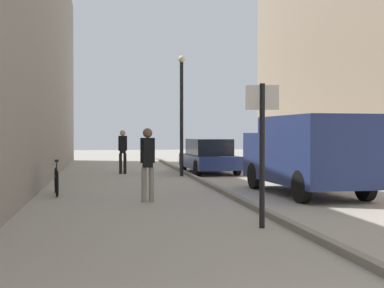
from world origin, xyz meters
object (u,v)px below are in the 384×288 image
(pedestrian_main_foreground, at_px, (148,159))
(parked_car, at_px, (209,156))
(delivery_van, at_px, (306,152))
(bicycle_leaning, at_px, (56,181))
(street_sign_post, at_px, (262,142))
(pedestrian_mid_block, at_px, (123,149))
(lamp_post, at_px, (182,107))

(pedestrian_main_foreground, relative_size, parked_car, 0.43)
(delivery_van, relative_size, parked_car, 1.19)
(parked_car, bearing_deg, bicycle_leaning, -130.92)
(pedestrian_main_foreground, xyz_separation_m, street_sign_post, (1.74, -3.97, 0.49))
(pedestrian_mid_block, bearing_deg, pedestrian_main_foreground, 91.48)
(street_sign_post, bearing_deg, bicycle_leaning, -43.54)
(pedestrian_main_foreground, distance_m, parked_car, 9.88)
(pedestrian_mid_block, bearing_deg, bicycle_leaning, 73.96)
(street_sign_post, distance_m, bicycle_leaning, 7.32)
(pedestrian_mid_block, xyz_separation_m, lamp_post, (2.26, -1.50, 1.67))
(pedestrian_mid_block, relative_size, bicycle_leaning, 1.04)
(street_sign_post, bearing_deg, parked_car, -85.05)
(street_sign_post, distance_m, lamp_post, 11.86)
(parked_car, distance_m, street_sign_post, 13.38)
(pedestrian_mid_block, xyz_separation_m, bicycle_leaning, (-2.07, -7.35, -0.67))
(parked_car, height_order, lamp_post, lamp_post)
(parked_car, distance_m, bicycle_leaning, 9.28)
(pedestrian_main_foreground, height_order, delivery_van, delivery_van)
(lamp_post, bearing_deg, bicycle_leaning, -126.50)
(pedestrian_main_foreground, bearing_deg, parked_car, 66.77)
(delivery_van, relative_size, street_sign_post, 1.96)
(pedestrian_main_foreground, distance_m, pedestrian_mid_block, 9.34)
(parked_car, height_order, street_sign_post, street_sign_post)
(street_sign_post, bearing_deg, pedestrian_mid_block, -69.46)
(delivery_van, bearing_deg, street_sign_post, -122.32)
(pedestrian_main_foreground, xyz_separation_m, parked_car, (3.34, 9.29, -0.34))
(lamp_post, bearing_deg, delivery_van, -70.18)
(pedestrian_mid_block, distance_m, parked_car, 3.65)
(pedestrian_main_foreground, relative_size, delivery_van, 0.36)
(lamp_post, bearing_deg, pedestrian_mid_block, 146.35)
(pedestrian_main_foreground, bearing_deg, delivery_van, 8.37)
(pedestrian_mid_block, bearing_deg, street_sign_post, 98.39)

